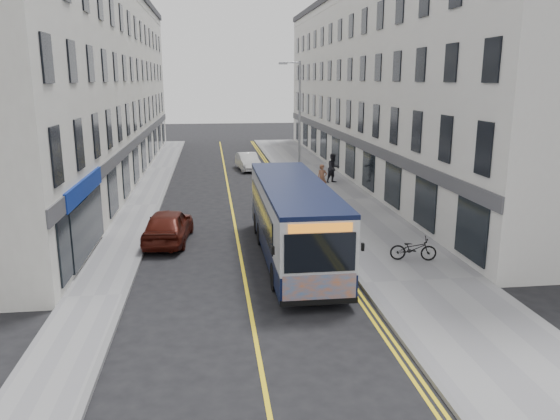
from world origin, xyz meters
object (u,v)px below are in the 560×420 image
object	(u,v)px
car_white	(248,162)
car_maroon	(168,226)
bicycle	(413,249)
pedestrian_far	(333,168)
streetlamp	(298,123)
pedestrian_near	(322,178)
city_bus	(293,218)

from	to	relation	value
car_white	car_maroon	bearing A→B (deg)	-111.02
bicycle	pedestrian_far	xyz separation A→B (m)	(0.51, 16.31, 0.52)
streetlamp	car_maroon	xyz separation A→B (m)	(-7.18, -9.09, -3.63)
streetlamp	bicycle	distance (m)	13.88
pedestrian_near	car_maroon	bearing A→B (deg)	-135.67
pedestrian_near	streetlamp	bearing A→B (deg)	-173.88
city_bus	pedestrian_far	size ratio (longest dim) A/B	5.39
city_bus	pedestrian_far	xyz separation A→B (m)	(5.05, 15.21, -0.58)
bicycle	car_white	xyz separation A→B (m)	(-4.80, 22.99, 0.08)
city_bus	pedestrian_near	bearing A→B (deg)	73.28
car_maroon	car_white	bearing A→B (deg)	-98.50
city_bus	bicycle	xyz separation A→B (m)	(4.55, -1.10, -1.10)
streetlamp	car_white	world-z (taller)	streetlamp
city_bus	car_white	distance (m)	21.92
streetlamp	bicycle	size ratio (longest dim) A/B	4.50
city_bus	bicycle	distance (m)	4.81
bicycle	pedestrian_near	xyz separation A→B (m)	(-0.86, 13.36, 0.39)
car_white	car_maroon	world-z (taller)	car_maroon
streetlamp	car_maroon	world-z (taller)	streetlamp
city_bus	bicycle	world-z (taller)	city_bus
pedestrian_near	pedestrian_far	bearing A→B (deg)	62.51
city_bus	car_maroon	xyz separation A→B (m)	(-5.06, 2.93, -0.93)
pedestrian_near	car_white	size ratio (longest dim) A/B	0.43
bicycle	pedestrian_far	bearing A→B (deg)	9.86
bicycle	car_maroon	world-z (taller)	car_maroon
city_bus	streetlamp	bearing A→B (deg)	80.03
city_bus	bicycle	bearing A→B (deg)	-13.58
pedestrian_far	streetlamp	bearing A→B (deg)	-158.11
streetlamp	city_bus	size ratio (longest dim) A/B	0.75
pedestrian_near	pedestrian_far	world-z (taller)	pedestrian_far
bicycle	pedestrian_near	world-z (taller)	pedestrian_near
pedestrian_near	pedestrian_far	xyz separation A→B (m)	(1.37, 2.94, 0.12)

